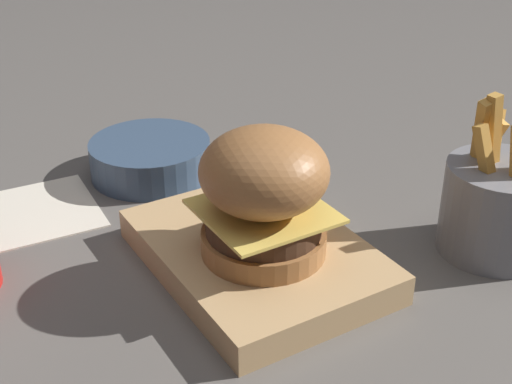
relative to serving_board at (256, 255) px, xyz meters
The scene contains 6 objects.
ground_plane 0.05m from the serving_board, 31.02° to the right, with size 6.00×6.00×0.00m, color #5B5651.
serving_board is the anchor object (origin of this frame).
burger 0.07m from the serving_board, ahead, with size 0.11×0.11×0.11m.
fries_basket 0.23m from the serving_board, 67.21° to the left, with size 0.10×0.10×0.15m.
side_bowl 0.22m from the serving_board, behind, with size 0.14×0.14×0.04m.
parchment_square 0.25m from the serving_board, 144.70° to the right, with size 0.13×0.13×0.00m.
Camera 1 is at (0.41, -0.25, 0.37)m, focal length 50.00 mm.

